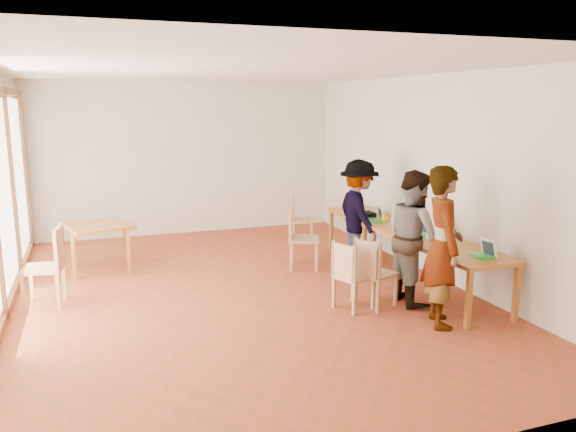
% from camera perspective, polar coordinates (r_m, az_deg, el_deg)
% --- Properties ---
extents(ground, '(8.00, 8.00, 0.00)m').
position_cam_1_polar(ground, '(7.86, -4.90, -7.79)').
color(ground, '#A33F27').
rests_on(ground, ground).
extents(wall_back, '(6.00, 0.10, 3.00)m').
position_cam_1_polar(wall_back, '(11.40, -10.21, 5.75)').
color(wall_back, silver).
rests_on(wall_back, ground).
extents(wall_front, '(6.00, 0.10, 3.00)m').
position_cam_1_polar(wall_front, '(3.85, 10.22, -4.93)').
color(wall_front, silver).
rests_on(wall_front, ground).
extents(wall_right, '(0.10, 8.00, 3.00)m').
position_cam_1_polar(wall_right, '(8.75, 14.33, 3.95)').
color(wall_right, silver).
rests_on(wall_right, ground).
extents(ceiling, '(6.00, 8.00, 0.04)m').
position_cam_1_polar(ceiling, '(7.45, -5.30, 14.76)').
color(ceiling, white).
rests_on(ceiling, wall_back).
extents(communal_table, '(0.80, 4.00, 0.75)m').
position_cam_1_polar(communal_table, '(8.47, 11.92, -1.65)').
color(communal_table, '#A55E24').
rests_on(communal_table, ground).
extents(side_table, '(0.90, 0.90, 0.75)m').
position_cam_1_polar(side_table, '(9.13, -18.62, -1.29)').
color(side_table, '#A55E24').
rests_on(side_table, ground).
extents(chair_near, '(0.53, 0.53, 0.47)m').
position_cam_1_polar(chair_near, '(7.09, 6.21, -5.38)').
color(chair_near, tan).
rests_on(chair_near, ground).
extents(chair_mid, '(0.55, 0.55, 0.48)m').
position_cam_1_polar(chair_mid, '(7.20, 8.50, -5.05)').
color(chair_mid, tan).
rests_on(chair_mid, ground).
extents(chair_far, '(0.60, 0.60, 0.53)m').
position_cam_1_polar(chair_far, '(8.83, 0.92, -1.48)').
color(chair_far, tan).
rests_on(chair_far, ground).
extents(chair_empty, '(0.53, 0.53, 0.46)m').
position_cam_1_polar(chair_empty, '(10.62, 0.99, 0.23)').
color(chair_empty, tan).
rests_on(chair_empty, ground).
extents(chair_spare, '(0.55, 0.55, 0.55)m').
position_cam_1_polar(chair_spare, '(7.83, -22.92, -3.89)').
color(chair_spare, tan).
rests_on(chair_spare, ground).
extents(person_near, '(0.65, 0.80, 1.89)m').
position_cam_1_polar(person_near, '(6.74, 15.45, -3.03)').
color(person_near, gray).
rests_on(person_near, ground).
extents(person_mid, '(0.73, 0.90, 1.75)m').
position_cam_1_polar(person_mid, '(7.47, 12.68, -2.08)').
color(person_mid, gray).
rests_on(person_mid, ground).
extents(person_far, '(0.71, 1.15, 1.72)m').
position_cam_1_polar(person_far, '(8.96, 7.18, 0.23)').
color(person_far, gray).
rests_on(person_far, ground).
extents(laptop_near, '(0.24, 0.27, 0.22)m').
position_cam_1_polar(laptop_near, '(7.20, 19.43, -3.47)').
color(laptop_near, green).
rests_on(laptop_near, communal_table).
extents(laptop_mid, '(0.26, 0.28, 0.20)m').
position_cam_1_polar(laptop_mid, '(8.15, 13.74, -1.50)').
color(laptop_mid, green).
rests_on(laptop_mid, communal_table).
extents(laptop_far, '(0.28, 0.30, 0.22)m').
position_cam_1_polar(laptop_far, '(8.98, 9.15, -0.11)').
color(laptop_far, green).
rests_on(laptop_far, communal_table).
extents(yellow_mug, '(0.12, 0.12, 0.09)m').
position_cam_1_polar(yellow_mug, '(8.93, 9.81, -0.30)').
color(yellow_mug, '#D5CF0C').
rests_on(yellow_mug, communal_table).
extents(green_bottle, '(0.07, 0.07, 0.28)m').
position_cam_1_polar(green_bottle, '(8.18, 15.59, -0.93)').
color(green_bottle, '#136E38').
rests_on(green_bottle, communal_table).
extents(clear_glass, '(0.07, 0.07, 0.09)m').
position_cam_1_polar(clear_glass, '(7.92, 14.09, -1.97)').
color(clear_glass, silver).
rests_on(clear_glass, communal_table).
extents(condiment_cup, '(0.08, 0.08, 0.06)m').
position_cam_1_polar(condiment_cup, '(9.64, 9.06, 0.48)').
color(condiment_cup, white).
rests_on(condiment_cup, communal_table).
extents(pink_phone, '(0.05, 0.10, 0.01)m').
position_cam_1_polar(pink_phone, '(8.43, 11.47, -1.31)').
color(pink_phone, '#CD3F6B').
rests_on(pink_phone, communal_table).
extents(black_pouch, '(0.16, 0.26, 0.09)m').
position_cam_1_polar(black_pouch, '(9.24, 8.17, 0.13)').
color(black_pouch, black).
rests_on(black_pouch, communal_table).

